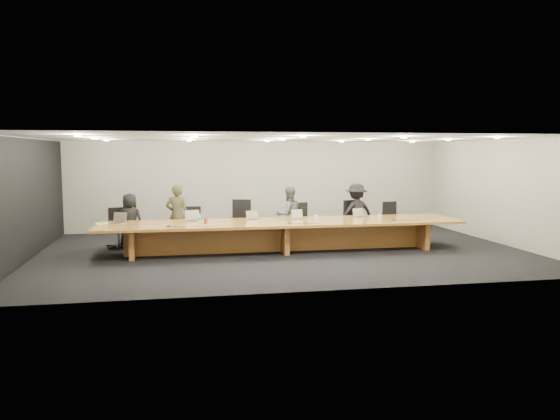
# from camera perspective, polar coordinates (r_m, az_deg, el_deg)

# --- Properties ---
(ground) EXTENTS (12.00, 12.00, 0.00)m
(ground) POSITION_cam_1_polar(r_m,az_deg,el_deg) (13.67, 0.24, -4.30)
(ground) COLOR black
(ground) RESTS_ON ground
(back_wall) EXTENTS (12.00, 0.02, 2.80)m
(back_wall) POSITION_cam_1_polar(r_m,az_deg,el_deg) (17.42, -2.30, 2.57)
(back_wall) COLOR silver
(back_wall) RESTS_ON ground
(left_wall_panel) EXTENTS (0.08, 7.84, 2.74)m
(left_wall_panel) POSITION_cam_1_polar(r_m,az_deg,el_deg) (13.65, -25.04, 0.92)
(left_wall_panel) COLOR black
(left_wall_panel) RESTS_ON ground
(conference_table) EXTENTS (9.00, 1.80, 0.75)m
(conference_table) POSITION_cam_1_polar(r_m,az_deg,el_deg) (13.58, 0.24, -2.14)
(conference_table) COLOR #976420
(conference_table) RESTS_ON ground
(chair_far_left) EXTENTS (0.64, 0.64, 1.05)m
(chair_far_left) POSITION_cam_1_polar(r_m,az_deg,el_deg) (14.70, -16.54, -1.75)
(chair_far_left) COLOR black
(chair_far_left) RESTS_ON ground
(chair_left) EXTENTS (0.53, 0.53, 1.04)m
(chair_left) POSITION_cam_1_polar(r_m,az_deg,el_deg) (14.66, -9.07, -1.62)
(chair_left) COLOR black
(chair_left) RESTS_ON ground
(chair_mid_left) EXTENTS (0.77, 0.77, 1.21)m
(chair_mid_left) POSITION_cam_1_polar(r_m,az_deg,el_deg) (14.68, -4.20, -1.21)
(chair_mid_left) COLOR black
(chair_mid_left) RESTS_ON ground
(chair_mid_right) EXTENTS (0.72, 0.72, 1.10)m
(chair_mid_right) POSITION_cam_1_polar(r_m,az_deg,el_deg) (14.93, 2.56, -1.29)
(chair_mid_right) COLOR black
(chair_mid_right) RESTS_ON ground
(chair_right) EXTENTS (0.73, 0.73, 1.15)m
(chair_right) POSITION_cam_1_polar(r_m,az_deg,el_deg) (15.35, 7.90, -1.05)
(chair_right) COLOR black
(chair_right) RESTS_ON ground
(chair_far_right) EXTENTS (0.66, 0.66, 1.08)m
(chair_far_right) POSITION_cam_1_polar(r_m,az_deg,el_deg) (15.79, 11.80, -1.05)
(chair_far_right) COLOR black
(chair_far_right) RESTS_ON ground
(person_a) EXTENTS (0.79, 0.64, 1.41)m
(person_a) POSITION_cam_1_polar(r_m,az_deg,el_deg) (14.58, -15.40, -1.08)
(person_a) COLOR black
(person_a) RESTS_ON ground
(person_b) EXTENTS (0.62, 0.43, 1.63)m
(person_b) POSITION_cam_1_polar(r_m,az_deg,el_deg) (14.56, -10.70, -0.54)
(person_b) COLOR #36361D
(person_b) RESTS_ON ground
(person_c) EXTENTS (0.86, 0.74, 1.54)m
(person_c) POSITION_cam_1_polar(r_m,az_deg,el_deg) (14.78, 0.91, -0.50)
(person_c) COLOR #4E4E51
(person_c) RESTS_ON ground
(person_d) EXTENTS (1.13, 0.79, 1.59)m
(person_d) POSITION_cam_1_polar(r_m,az_deg,el_deg) (15.30, 7.98, -0.23)
(person_d) COLOR black
(person_d) RESTS_ON ground
(laptop_a) EXTENTS (0.42, 0.37, 0.27)m
(laptop_a) POSITION_cam_1_polar(r_m,az_deg,el_deg) (13.70, -16.62, -0.78)
(laptop_a) COLOR tan
(laptop_a) RESTS_ON conference_table
(laptop_b) EXTENTS (0.41, 0.34, 0.28)m
(laptop_b) POSITION_cam_1_polar(r_m,az_deg,el_deg) (13.67, -9.03, -0.59)
(laptop_b) COLOR tan
(laptop_b) RESTS_ON conference_table
(laptop_c) EXTENTS (0.34, 0.27, 0.24)m
(laptop_c) POSITION_cam_1_polar(r_m,az_deg,el_deg) (13.83, -2.81, -0.55)
(laptop_c) COLOR tan
(laptop_c) RESTS_ON conference_table
(laptop_d) EXTENTS (0.39, 0.34, 0.26)m
(laptop_d) POSITION_cam_1_polar(r_m,az_deg,el_deg) (13.90, 2.06, -0.47)
(laptop_d) COLOR #BAAF8E
(laptop_d) RESTS_ON conference_table
(laptop_e) EXTENTS (0.37, 0.31, 0.25)m
(laptop_e) POSITION_cam_1_polar(r_m,az_deg,el_deg) (14.45, 8.42, -0.30)
(laptop_e) COLOR #BCB090
(laptop_e) RESTS_ON conference_table
(water_bottle) EXTENTS (0.08, 0.08, 0.19)m
(water_bottle) POSITION_cam_1_polar(r_m,az_deg,el_deg) (13.45, -8.40, -0.89)
(water_bottle) COLOR silver
(water_bottle) RESTS_ON conference_table
(amber_mug) EXTENTS (0.10, 0.10, 0.11)m
(amber_mug) POSITION_cam_1_polar(r_m,az_deg,el_deg) (13.29, -7.76, -1.13)
(amber_mug) COLOR brown
(amber_mug) RESTS_ON conference_table
(paper_cup_near) EXTENTS (0.09, 0.09, 0.10)m
(paper_cup_near) POSITION_cam_1_polar(r_m,az_deg,el_deg) (14.03, 3.84, -0.74)
(paper_cup_near) COLOR white
(paper_cup_near) RESTS_ON conference_table
(paper_cup_far) EXTENTS (0.08, 0.08, 0.08)m
(paper_cup_far) POSITION_cam_1_polar(r_m,az_deg,el_deg) (14.58, 10.41, -0.61)
(paper_cup_far) COLOR white
(paper_cup_far) RESTS_ON conference_table
(notepad) EXTENTS (0.33, 0.30, 0.02)m
(notepad) POSITION_cam_1_polar(r_m,az_deg,el_deg) (13.78, -18.12, -1.33)
(notepad) COLOR white
(notepad) RESTS_ON conference_table
(lime_gadget) EXTENTS (0.18, 0.12, 0.03)m
(lime_gadget) POSITION_cam_1_polar(r_m,az_deg,el_deg) (13.77, -18.07, -1.25)
(lime_gadget) COLOR #5AA92D
(lime_gadget) RESTS_ON notepad
(av_box) EXTENTS (0.21, 0.16, 0.03)m
(av_box) POSITION_cam_1_polar(r_m,az_deg,el_deg) (12.86, -14.76, -1.71)
(av_box) COLOR #ADADB2
(av_box) RESTS_ON conference_table
(mic_left) EXTENTS (0.15, 0.15, 0.03)m
(mic_left) POSITION_cam_1_polar(r_m,az_deg,el_deg) (12.85, -11.58, -1.63)
(mic_left) COLOR black
(mic_left) RESTS_ON conference_table
(mic_center) EXTENTS (0.12, 0.12, 0.03)m
(mic_center) POSITION_cam_1_polar(r_m,az_deg,el_deg) (13.07, 1.03, -1.40)
(mic_center) COLOR black
(mic_center) RESTS_ON conference_table
(mic_right) EXTENTS (0.14, 0.14, 0.03)m
(mic_right) POSITION_cam_1_polar(r_m,az_deg,el_deg) (14.02, 11.76, -1.01)
(mic_right) COLOR black
(mic_right) RESTS_ON conference_table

